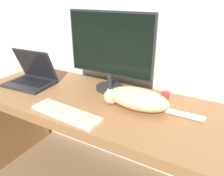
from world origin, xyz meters
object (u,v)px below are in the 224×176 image
Objects in this scene: monitor at (110,49)px; laptop at (32,77)px; external_keyboard at (66,113)px; cat at (137,99)px.

laptop is at bearing -160.16° from monitor.
laptop is at bearing 159.73° from external_keyboard.
cat is at bearing 43.99° from external_keyboard.
laptop is 0.83m from cat.
monitor is 0.39m from cat.
external_keyboard is (0.52, -0.23, -0.04)m from laptop.
cat is (0.31, 0.26, 0.05)m from external_keyboard.
external_keyboard is at bearing -27.72° from laptop.
laptop is 0.79× the size of external_keyboard.
monitor reaches higher than laptop.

